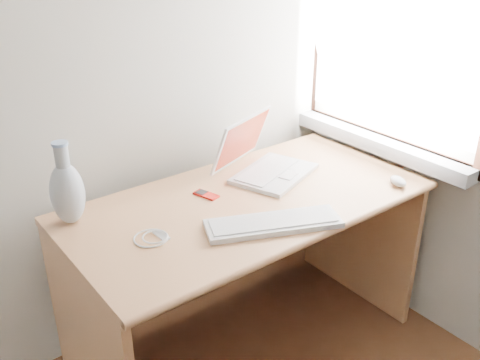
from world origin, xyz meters
TOP-DOWN VIEW (x-y plane):
  - window at (1.72, 1.30)m, footprint 0.11×0.99m
  - desk at (0.96, 1.39)m, footprint 1.39×0.70m
  - laptop at (1.17, 1.45)m, footprint 0.41×0.40m
  - external_keyboard at (0.90, 1.09)m, footprint 0.49×0.32m
  - mouse at (1.51, 1.03)m, footprint 0.09×0.11m
  - ipod at (0.85, 1.42)m, footprint 0.07×0.11m
  - cable_coil at (0.52, 1.28)m, footprint 0.13×0.13m
  - remote at (0.56, 1.27)m, footprint 0.03×0.07m
  - vase at (0.36, 1.54)m, footprint 0.12×0.12m

SIDE VIEW (x-z plane):
  - desk at x=0.96m, z-range 0.16..0.89m
  - remote at x=0.56m, z-range 0.74..0.74m
  - cable_coil at x=0.52m, z-range 0.74..0.74m
  - ipod at x=0.85m, z-range 0.74..0.75m
  - external_keyboard at x=0.90m, z-range 0.74..0.76m
  - mouse at x=1.51m, z-range 0.74..0.77m
  - laptop at x=1.17m, z-range 0.67..0.91m
  - vase at x=0.36m, z-range 0.71..1.01m
  - window at x=1.72m, z-range 0.72..1.83m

